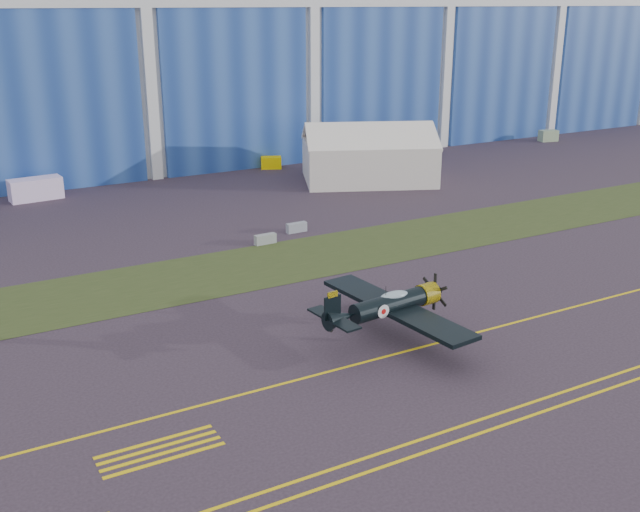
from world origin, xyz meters
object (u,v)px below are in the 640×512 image
tent (369,151)px  tug (271,163)px  shipping_container (36,189)px  warbird (389,305)px

tent → tug: 14.36m
tug → tent: bearing=-35.0°
shipping_container → tug: bearing=-0.8°
warbird → tent: bearing=53.0°
shipping_container → warbird: bearing=-79.4°
tent → warbird: bearing=-97.5°
warbird → shipping_container: size_ratio=2.47×
tent → tug: (-7.29, 12.04, -2.82)m
shipping_container → tug: size_ratio=2.12×
warbird → shipping_container: 50.60m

